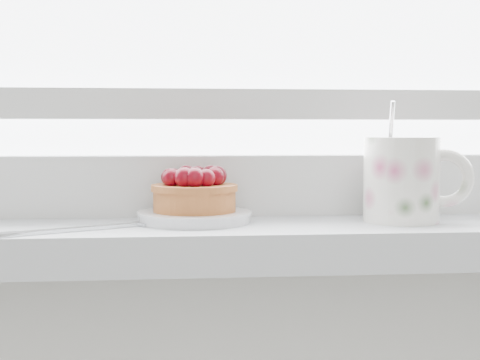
{
  "coord_description": "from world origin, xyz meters",
  "views": [
    {
      "loc": [
        -0.09,
        1.18,
        1.04
      ],
      "look_at": [
        -0.03,
        1.88,
        0.99
      ],
      "focal_mm": 50.0,
      "sensor_mm": 36.0,
      "label": 1
    }
  ],
  "objects": [
    {
      "name": "floral_mug",
      "position": [
        0.15,
        1.88,
        0.99
      ],
      "size": [
        0.13,
        0.1,
        0.13
      ],
      "color": "white",
      "rests_on": "windowsill"
    },
    {
      "name": "fork",
      "position": [
        -0.17,
        1.86,
        0.94
      ],
      "size": [
        0.2,
        0.11,
        0.0
      ],
      "color": "silver",
      "rests_on": "windowsill"
    },
    {
      "name": "saucer",
      "position": [
        -0.07,
        1.9,
        0.95
      ],
      "size": [
        0.12,
        0.12,
        0.01
      ],
      "primitive_type": "cylinder",
      "color": "silver",
      "rests_on": "windowsill"
    },
    {
      "name": "raspberry_tart",
      "position": [
        -0.07,
        1.9,
        0.97
      ],
      "size": [
        0.09,
        0.09,
        0.05
      ],
      "color": "brown",
      "rests_on": "saucer"
    }
  ]
}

